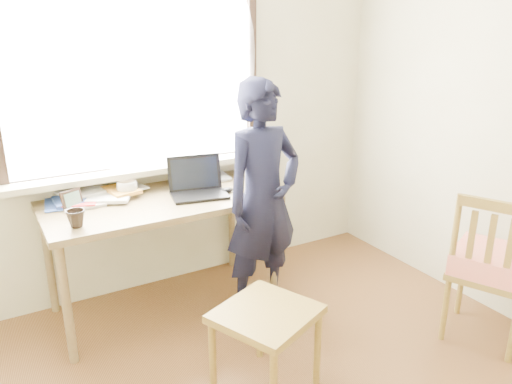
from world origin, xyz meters
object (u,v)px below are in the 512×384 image
side_chair (492,264)px  mug_white (127,189)px  desk (160,211)px  work_chair (266,323)px  mug_dark (76,219)px  person (263,200)px  laptop (197,186)px

side_chair → mug_white: bearing=139.5°
desk → work_chair: bearing=-81.0°
mug_dark → work_chair: (0.74, -0.86, -0.43)m
mug_white → side_chair: 2.35m
desk → person: person is taller
work_chair → person: 0.92m
person → mug_white: bearing=138.3°
mug_white → work_chair: 1.35m
mug_dark → person: size_ratio=0.07×
side_chair → mug_dark: bearing=152.3°
work_chair → side_chair: 1.46m
work_chair → person: size_ratio=0.39×
work_chair → side_chair: size_ratio=0.64×
mug_white → mug_dark: mug_white is taller
work_chair → person: (0.41, 0.73, 0.38)m
mug_dark → desk: bearing=20.7°
laptop → desk: bearing=173.6°
desk → person: bearing=-31.3°
side_chair → desk: bearing=139.8°
laptop → person: person is taller
laptop → person: bearing=-45.1°
desk → laptop: 0.30m
work_chair → mug_white: bearing=105.2°
desk → mug_white: (-0.17, 0.16, 0.14)m
mug_dark → person: person is taller
work_chair → person: person is taller
person → work_chair: bearing=-126.9°
mug_white → mug_dark: (-0.40, -0.37, -0.00)m
laptop → work_chair: bearing=-94.8°
desk → mug_dark: mug_dark is taller
desk → mug_white: 0.27m
mug_dark → person: 1.16m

